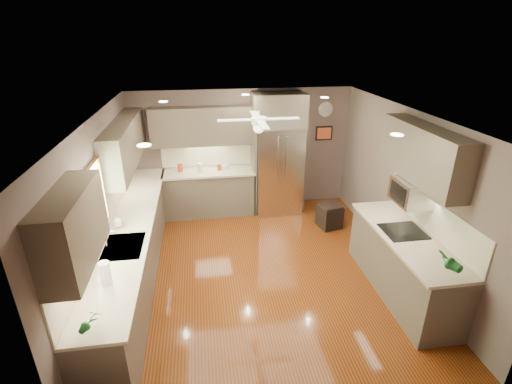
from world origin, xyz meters
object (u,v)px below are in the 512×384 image
object	(u,v)px
canister_c	(200,167)
paper_towel	(105,273)
bowl	(225,168)
refrigerator	(278,156)
potted_plant_left	(91,320)
stool	(329,216)
soap_bottle	(118,221)
canister_d	(219,167)
canister_a	(180,168)
potted_plant_right	(448,261)
microwave	(411,192)

from	to	relation	value
canister_c	paper_towel	distance (m)	3.64
bowl	refrigerator	size ratio (longest dim) A/B	0.08
potted_plant_left	stool	xyz separation A→B (m)	(3.49, 3.27, -0.85)
canister_c	bowl	world-z (taller)	canister_c
soap_bottle	bowl	distance (m)	2.77
bowl	canister_d	bearing A→B (deg)	-166.29
canister_c	bowl	distance (m)	0.52
stool	paper_towel	xyz separation A→B (m)	(-3.52, -2.52, 0.84)
potted_plant_left	bowl	size ratio (longest dim) A/B	1.50
canister_a	potted_plant_left	size ratio (longest dim) A/B	0.53
canister_d	paper_towel	distance (m)	3.79
canister_d	soap_bottle	size ratio (longest dim) A/B	0.68
potted_plant_left	paper_towel	xyz separation A→B (m)	(-0.03, 0.75, -0.01)
potted_plant_left	potted_plant_right	world-z (taller)	potted_plant_right
bowl	stool	world-z (taller)	bowl
potted_plant_left	microwave	distance (m)	4.25
bowl	canister_a	bearing A→B (deg)	178.98
canister_c	canister_d	bearing A→B (deg)	3.53
canister_d	canister_c	bearing A→B (deg)	-176.47
canister_a	potted_plant_right	world-z (taller)	potted_plant_right
canister_d	potted_plant_left	distance (m)	4.48
canister_a	potted_plant_left	xyz separation A→B (m)	(-0.66, -4.29, 0.07)
soap_bottle	stool	bearing A→B (deg)	18.05
paper_towel	potted_plant_right	bearing A→B (deg)	-5.93
soap_bottle	potted_plant_left	bearing A→B (deg)	-86.02
potted_plant_left	refrigerator	distance (m)	4.96
canister_c	potted_plant_left	distance (m)	4.35
canister_a	soap_bottle	xyz separation A→B (m)	(-0.80, -2.20, 0.01)
microwave	soap_bottle	bearing A→B (deg)	171.71
potted_plant_right	bowl	world-z (taller)	potted_plant_right
bowl	refrigerator	world-z (taller)	refrigerator
potted_plant_left	refrigerator	world-z (taller)	refrigerator
soap_bottle	potted_plant_right	distance (m)	4.34
canister_a	canister_c	world-z (taller)	canister_c
canister_a	bowl	xyz separation A→B (m)	(0.90, -0.02, -0.06)
canister_d	canister_a	bearing A→B (deg)	176.53
potted_plant_left	potted_plant_right	xyz separation A→B (m)	(3.83, 0.35, 0.02)
canister_d	soap_bottle	distance (m)	2.67
microwave	stool	bearing A→B (deg)	104.94
canister_d	bowl	bearing A→B (deg)	13.71
refrigerator	stool	distance (m)	1.57
bowl	microwave	xyz separation A→B (m)	(2.40, -2.79, 0.52)
refrigerator	paper_towel	xyz separation A→B (m)	(-2.67, -3.45, -0.11)
canister_c	bowl	size ratio (longest dim) A/B	0.87
potted_plant_left	microwave	bearing A→B (deg)	20.62
refrigerator	microwave	world-z (taller)	refrigerator
soap_bottle	bowl	size ratio (longest dim) A/B	0.91
refrigerator	canister_d	bearing A→B (deg)	177.72
canister_a	paper_towel	world-z (taller)	paper_towel
potted_plant_left	potted_plant_right	size ratio (longest dim) A/B	0.87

